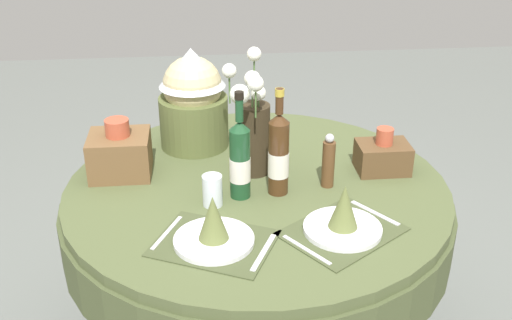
{
  "coord_description": "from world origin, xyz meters",
  "views": [
    {
      "loc": [
        -0.19,
        -1.88,
        1.79
      ],
      "look_at": [
        0.0,
        0.03,
        0.82
      ],
      "focal_mm": 43.52,
      "sensor_mm": 36.0,
      "label": 1
    }
  ],
  "objects_px": {
    "place_setting_left": "(214,230)",
    "flower_vase": "(252,126)",
    "wine_bottle_left": "(240,159)",
    "woven_basket_side_left": "(120,153)",
    "tumbler_near_left": "(212,190)",
    "place_setting_right": "(343,219)",
    "wine_bottle_right": "(279,154)",
    "pepper_mill": "(328,162)",
    "dining_table": "(257,219)",
    "woven_basket_side_right": "(383,156)",
    "gift_tub_back_left": "(193,96)"
  },
  "relations": [
    {
      "from": "dining_table",
      "to": "flower_vase",
      "type": "bearing_deg",
      "value": 94.86
    },
    {
      "from": "dining_table",
      "to": "pepper_mill",
      "type": "distance_m",
      "value": 0.33
    },
    {
      "from": "flower_vase",
      "to": "wine_bottle_left",
      "type": "relative_size",
      "value": 1.18
    },
    {
      "from": "flower_vase",
      "to": "wine_bottle_right",
      "type": "relative_size",
      "value": 1.18
    },
    {
      "from": "dining_table",
      "to": "flower_vase",
      "type": "distance_m",
      "value": 0.33
    },
    {
      "from": "flower_vase",
      "to": "woven_basket_side_left",
      "type": "height_order",
      "value": "flower_vase"
    },
    {
      "from": "place_setting_left",
      "to": "dining_table",
      "type": "bearing_deg",
      "value": 64.99
    },
    {
      "from": "wine_bottle_left",
      "to": "tumbler_near_left",
      "type": "distance_m",
      "value": 0.14
    },
    {
      "from": "place_setting_left",
      "to": "tumbler_near_left",
      "type": "bearing_deg",
      "value": 88.86
    },
    {
      "from": "place_setting_left",
      "to": "woven_basket_side_right",
      "type": "height_order",
      "value": "woven_basket_side_right"
    },
    {
      "from": "woven_basket_side_right",
      "to": "place_setting_right",
      "type": "bearing_deg",
      "value": -120.88
    },
    {
      "from": "place_setting_right",
      "to": "wine_bottle_left",
      "type": "relative_size",
      "value": 1.15
    },
    {
      "from": "place_setting_right",
      "to": "tumbler_near_left",
      "type": "relative_size",
      "value": 4.04
    },
    {
      "from": "flower_vase",
      "to": "pepper_mill",
      "type": "height_order",
      "value": "flower_vase"
    },
    {
      "from": "flower_vase",
      "to": "woven_basket_side_left",
      "type": "distance_m",
      "value": 0.48
    },
    {
      "from": "pepper_mill",
      "to": "woven_basket_side_left",
      "type": "bearing_deg",
      "value": 167.37
    },
    {
      "from": "wine_bottle_right",
      "to": "woven_basket_side_left",
      "type": "bearing_deg",
      "value": 160.8
    },
    {
      "from": "flower_vase",
      "to": "tumbler_near_left",
      "type": "xyz_separation_m",
      "value": [
        -0.15,
        -0.21,
        -0.13
      ]
    },
    {
      "from": "place_setting_left",
      "to": "flower_vase",
      "type": "relative_size",
      "value": 0.95
    },
    {
      "from": "wine_bottle_right",
      "to": "woven_basket_side_left",
      "type": "relative_size",
      "value": 1.75
    },
    {
      "from": "dining_table",
      "to": "wine_bottle_left",
      "type": "bearing_deg",
      "value": -131.71
    },
    {
      "from": "gift_tub_back_left",
      "to": "woven_basket_side_right",
      "type": "distance_m",
      "value": 0.75
    },
    {
      "from": "place_setting_right",
      "to": "wine_bottle_right",
      "type": "height_order",
      "value": "wine_bottle_right"
    },
    {
      "from": "place_setting_right",
      "to": "woven_basket_side_left",
      "type": "height_order",
      "value": "woven_basket_side_left"
    },
    {
      "from": "flower_vase",
      "to": "pepper_mill",
      "type": "relative_size",
      "value": 2.23
    },
    {
      "from": "place_setting_left",
      "to": "woven_basket_side_right",
      "type": "distance_m",
      "value": 0.75
    },
    {
      "from": "wine_bottle_right",
      "to": "gift_tub_back_left",
      "type": "relative_size",
      "value": 0.95
    },
    {
      "from": "woven_basket_side_left",
      "to": "place_setting_right",
      "type": "bearing_deg",
      "value": -32.72
    },
    {
      "from": "wine_bottle_left",
      "to": "woven_basket_side_left",
      "type": "bearing_deg",
      "value": 153.85
    },
    {
      "from": "place_setting_right",
      "to": "wine_bottle_right",
      "type": "relative_size",
      "value": 1.15
    },
    {
      "from": "wine_bottle_left",
      "to": "pepper_mill",
      "type": "bearing_deg",
      "value": 7.79
    },
    {
      "from": "place_setting_right",
      "to": "tumbler_near_left",
      "type": "xyz_separation_m",
      "value": [
        -0.39,
        0.2,
        0.01
      ]
    },
    {
      "from": "tumbler_near_left",
      "to": "woven_basket_side_right",
      "type": "relative_size",
      "value": 0.57
    },
    {
      "from": "dining_table",
      "to": "woven_basket_side_left",
      "type": "xyz_separation_m",
      "value": [
        -0.48,
        0.13,
        0.22
      ]
    },
    {
      "from": "woven_basket_side_right",
      "to": "dining_table",
      "type": "bearing_deg",
      "value": -171.88
    },
    {
      "from": "place_setting_right",
      "to": "wine_bottle_right",
      "type": "xyz_separation_m",
      "value": [
        -0.16,
        0.26,
        0.1
      ]
    },
    {
      "from": "dining_table",
      "to": "place_setting_right",
      "type": "height_order",
      "value": "place_setting_right"
    },
    {
      "from": "pepper_mill",
      "to": "woven_basket_side_right",
      "type": "xyz_separation_m",
      "value": [
        0.22,
        0.09,
        -0.03
      ]
    },
    {
      "from": "dining_table",
      "to": "wine_bottle_right",
      "type": "relative_size",
      "value": 3.65
    },
    {
      "from": "place_setting_left",
      "to": "woven_basket_side_left",
      "type": "bearing_deg",
      "value": 123.25
    },
    {
      "from": "place_setting_left",
      "to": "woven_basket_side_left",
      "type": "xyz_separation_m",
      "value": [
        -0.31,
        0.48,
        0.03
      ]
    },
    {
      "from": "woven_basket_side_right",
      "to": "gift_tub_back_left",
      "type": "bearing_deg",
      "value": 157.07
    },
    {
      "from": "place_setting_right",
      "to": "flower_vase",
      "type": "height_order",
      "value": "flower_vase"
    },
    {
      "from": "dining_table",
      "to": "place_setting_left",
      "type": "bearing_deg",
      "value": -115.01
    },
    {
      "from": "place_setting_left",
      "to": "wine_bottle_right",
      "type": "height_order",
      "value": "wine_bottle_right"
    },
    {
      "from": "tumbler_near_left",
      "to": "woven_basket_side_left",
      "type": "bearing_deg",
      "value": 141.69
    },
    {
      "from": "dining_table",
      "to": "tumbler_near_left",
      "type": "distance_m",
      "value": 0.27
    },
    {
      "from": "tumbler_near_left",
      "to": "place_setting_left",
      "type": "bearing_deg",
      "value": -91.14
    },
    {
      "from": "tumbler_near_left",
      "to": "wine_bottle_right",
      "type": "bearing_deg",
      "value": 15.71
    },
    {
      "from": "wine_bottle_left",
      "to": "pepper_mill",
      "type": "distance_m",
      "value": 0.31
    }
  ]
}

